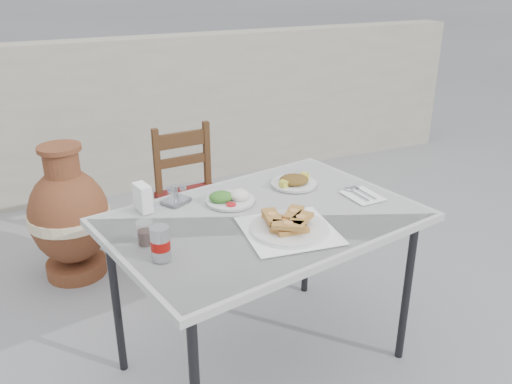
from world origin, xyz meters
name	(u,v)px	position (x,y,z in m)	size (l,w,h in m)	color
ground	(265,376)	(0.00, 0.00, 0.00)	(80.00, 80.00, 0.00)	slate
cafe_table	(264,227)	(0.03, 0.09, 0.71)	(1.40, 1.09, 0.77)	black
pide_plate	(289,224)	(0.06, -0.08, 0.80)	(0.39, 0.39, 0.07)	white
salad_rice_plate	(230,198)	(-0.05, 0.27, 0.79)	(0.22, 0.22, 0.05)	silver
salad_chopped_plate	(294,181)	(0.30, 0.33, 0.79)	(0.22, 0.22, 0.05)	silver
soda_can	(160,243)	(-0.45, -0.08, 0.83)	(0.07, 0.07, 0.13)	silver
cola_glass	(145,234)	(-0.47, 0.05, 0.81)	(0.06, 0.06, 0.09)	white
napkin_holder	(143,198)	(-0.41, 0.35, 0.83)	(0.07, 0.10, 0.12)	white
condiment_caddy	(176,197)	(-0.26, 0.37, 0.79)	(0.14, 0.13, 0.08)	silver
cutlery_napkin	(360,194)	(0.52, 0.10, 0.77)	(0.15, 0.19, 0.01)	white
chair	(192,196)	(0.04, 1.13, 0.44)	(0.40, 0.40, 0.85)	#351C0E
terracotta_urn	(69,217)	(-0.65, 1.27, 0.38)	(0.46, 0.46, 0.81)	brown
back_wall	(131,115)	(0.00, 2.50, 0.60)	(6.00, 0.25, 1.20)	#A8A18C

